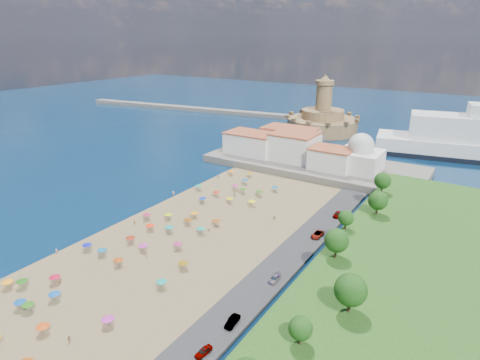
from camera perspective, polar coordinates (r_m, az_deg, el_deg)
The scene contains 11 objects.
ground at distance 119.86m, azimuth -8.14°, elevation -6.70°, with size 700.00×700.00×0.00m, color #071938.
terrace at distance 172.93m, azimuth 10.32°, elevation 2.19°, with size 90.00×36.00×3.00m, color #59544C.
jetty at distance 212.27m, azimuth 8.52°, elevation 5.54°, with size 18.00×70.00×2.40m, color #59544C.
breakwater at distance 299.91m, azimuth -5.23°, elevation 9.92°, with size 200.00×7.00×2.60m, color #59544C.
waterfront_buildings at distance 176.78m, azimuth 6.62°, elevation 4.93°, with size 57.00×29.00×11.00m.
domed_building at distance 162.85m, azimuth 16.70°, elevation 3.30°, with size 16.00×16.00×15.00m.
fortress at distance 238.12m, azimuth 11.63°, elevation 8.28°, with size 40.00×40.00×32.40m.
beach_parasols at distance 112.20m, azimuth -12.28°, elevation -7.71°, with size 32.72×114.10×2.20m.
beachgoers at distance 123.22m, azimuth -7.15°, elevation -5.31°, with size 40.58×87.77×1.88m.
parked_cars at distance 101.19m, azimuth 7.51°, elevation -11.17°, with size 2.33×71.19×1.43m.
hillside_trees at distance 86.02m, azimuth 13.49°, elevation -10.82°, with size 16.48×110.07×7.73m.
Camera 1 is at (71.35, -80.09, 53.48)m, focal length 30.00 mm.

